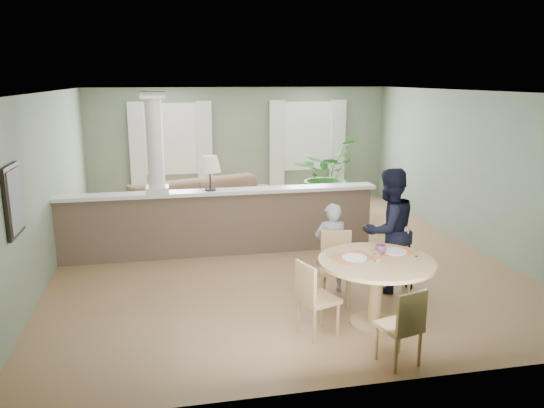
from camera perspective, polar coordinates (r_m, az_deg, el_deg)
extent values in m
plane|color=#A97C59|center=(8.99, 0.37, -5.44)|extent=(8.00, 8.00, 0.00)
cube|color=gray|center=(12.55, -3.41, 6.27)|extent=(7.00, 0.02, 2.70)
cube|color=gray|center=(8.65, -22.96, 1.97)|extent=(0.02, 8.00, 2.70)
cube|color=gray|center=(9.97, 20.52, 3.58)|extent=(0.02, 8.00, 2.70)
cube|color=gray|center=(4.92, 10.09, -5.24)|extent=(7.00, 0.02, 2.70)
cube|color=white|center=(8.51, 0.40, 12.02)|extent=(7.00, 8.00, 0.02)
cube|color=white|center=(12.37, -10.81, 6.88)|extent=(1.10, 0.02, 1.50)
cube|color=white|center=(12.35, -10.81, 6.87)|extent=(1.22, 0.04, 1.62)
cube|color=white|center=(12.82, 3.75, 7.31)|extent=(1.10, 0.02, 1.50)
cube|color=white|center=(12.79, 3.78, 7.30)|extent=(1.22, 0.04, 1.62)
cube|color=silver|center=(12.33, -14.24, 5.28)|extent=(0.35, 0.10, 2.30)
cube|color=silver|center=(12.35, -7.25, 5.60)|extent=(0.35, 0.10, 2.30)
cube|color=silver|center=(12.59, 0.52, 5.85)|extent=(0.35, 0.10, 2.30)
cube|color=silver|center=(12.99, 7.05, 5.99)|extent=(0.35, 0.10, 2.30)
cube|color=black|center=(6.69, -26.07, 0.33)|extent=(0.04, 0.62, 0.82)
cube|color=gray|center=(6.69, -25.87, 0.34)|extent=(0.02, 0.52, 0.72)
cube|color=brown|center=(8.89, -5.57, -2.18)|extent=(5.20, 0.22, 1.05)
cube|color=white|center=(8.76, -5.66, 1.31)|extent=(5.32, 0.36, 0.06)
cube|color=white|center=(8.70, -12.23, 1.53)|extent=(0.36, 0.36, 0.10)
cylinder|color=white|center=(8.59, -12.48, 6.40)|extent=(0.26, 0.26, 1.39)
cube|color=white|center=(8.53, -12.73, 11.37)|extent=(0.38, 0.38, 0.10)
cylinder|color=black|center=(8.74, -6.64, 1.56)|extent=(0.18, 0.18, 0.03)
cylinder|color=black|center=(8.71, -6.67, 2.56)|extent=(0.03, 0.03, 0.28)
cone|color=beige|center=(8.66, -6.72, 4.31)|extent=(0.36, 0.36, 0.26)
imported|color=brown|center=(10.13, -7.26, -0.48)|extent=(3.63, 2.38, 0.99)
imported|color=#336B2A|center=(11.80, 5.79, 3.15)|extent=(1.93, 1.95, 1.64)
cylinder|color=tan|center=(6.67, 10.87, -12.46)|extent=(0.57, 0.57, 0.04)
cylinder|color=tan|center=(6.51, 11.02, -9.35)|extent=(0.15, 0.15, 0.74)
cylinder|color=tan|center=(6.37, 11.18, -6.10)|extent=(1.37, 1.37, 0.04)
cube|color=#B53728|center=(6.39, 8.67, -5.70)|extent=(0.57, 0.48, 0.01)
cube|color=#B53728|center=(6.68, 12.80, -5.04)|extent=(0.50, 0.38, 0.01)
cylinder|color=white|center=(6.37, 8.85, -5.70)|extent=(0.30, 0.30, 0.01)
cylinder|color=white|center=(6.68, 13.07, -4.98)|extent=(0.30, 0.30, 0.01)
cylinder|color=white|center=(6.32, 11.18, -5.57)|extent=(0.08, 0.08, 0.10)
cube|color=silver|center=(6.28, 8.68, -5.88)|extent=(0.07, 0.19, 0.00)
cube|color=silver|center=(6.24, 7.46, -6.07)|extent=(0.08, 0.24, 0.00)
cylinder|color=white|center=(6.58, 15.28, -5.17)|extent=(0.04, 0.04, 0.07)
cylinder|color=silver|center=(6.57, 15.30, -4.83)|extent=(0.04, 0.04, 0.01)
imported|color=#2543AF|center=(6.59, 11.62, -4.77)|extent=(0.17, 0.17, 0.11)
cube|color=tan|center=(7.06, 6.86, -7.01)|extent=(0.53, 0.53, 0.05)
cylinder|color=tan|center=(6.99, 5.41, -9.30)|extent=(0.04, 0.04, 0.43)
cylinder|color=tan|center=(7.00, 8.25, -9.35)|extent=(0.04, 0.04, 0.43)
cylinder|color=tan|center=(7.30, 5.42, -8.26)|extent=(0.04, 0.04, 0.43)
cylinder|color=tan|center=(7.31, 8.14, -8.31)|extent=(0.04, 0.04, 0.43)
cube|color=tan|center=(7.16, 6.89, -4.59)|extent=(0.40, 0.16, 0.46)
cube|color=tan|center=(7.29, 12.98, -6.53)|extent=(0.53, 0.53, 0.05)
cylinder|color=tan|center=(7.18, 11.70, -8.83)|extent=(0.04, 0.04, 0.44)
cylinder|color=tan|center=(7.24, 14.48, -8.80)|extent=(0.04, 0.04, 0.44)
cylinder|color=tan|center=(7.51, 11.34, -7.82)|extent=(0.04, 0.04, 0.44)
cylinder|color=tan|center=(7.56, 14.00, -7.80)|extent=(0.04, 0.04, 0.44)
cube|color=tan|center=(7.39, 12.85, -4.12)|extent=(0.41, 0.15, 0.48)
cube|color=tan|center=(5.75, 13.49, -12.70)|extent=(0.47, 0.47, 0.05)
cylinder|color=tan|center=(6.04, 13.55, -13.63)|extent=(0.04, 0.04, 0.39)
cylinder|color=tan|center=(5.86, 11.17, -14.39)|extent=(0.04, 0.04, 0.39)
cylinder|color=tan|center=(5.84, 15.59, -14.76)|extent=(0.04, 0.04, 0.39)
cylinder|color=tan|center=(5.66, 13.18, -15.61)|extent=(0.04, 0.04, 0.39)
cube|color=tan|center=(5.54, 14.80, -11.22)|extent=(0.36, 0.13, 0.42)
cube|color=tan|center=(6.20, 5.00, -10.18)|extent=(0.51, 0.51, 0.05)
cylinder|color=tan|center=(6.26, 7.08, -12.24)|extent=(0.04, 0.04, 0.41)
cylinder|color=tan|center=(6.50, 5.29, -11.20)|extent=(0.04, 0.04, 0.41)
cylinder|color=tan|center=(6.09, 4.59, -12.97)|extent=(0.04, 0.04, 0.41)
cylinder|color=tan|center=(6.33, 2.85, -11.87)|extent=(0.04, 0.04, 0.41)
cube|color=tan|center=(6.01, 3.61, -8.46)|extent=(0.16, 0.38, 0.44)
imported|color=#96959A|center=(7.34, 6.37, -4.73)|extent=(0.49, 0.34, 1.26)
imported|color=black|center=(7.47, 12.41, -2.77)|extent=(1.01, 0.89, 1.73)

